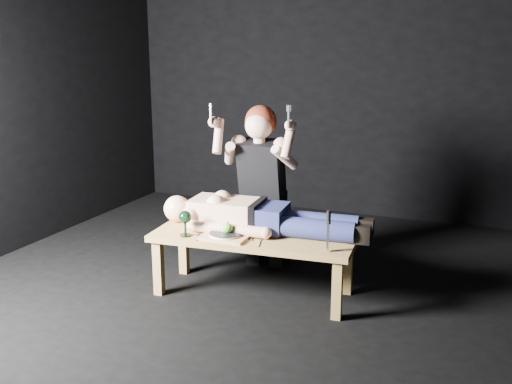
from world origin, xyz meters
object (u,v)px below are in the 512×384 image
at_px(carving_knife, 328,231).
at_px(lying_man, 264,213).
at_px(kneeling_woman, 265,185).
at_px(serving_tray, 225,236).
at_px(goblet, 185,223).
at_px(table, 253,264).

bearing_deg(carving_knife, lying_man, 150.19).
distance_m(kneeling_woman, serving_tray, 0.71).
relative_size(lying_man, goblet, 7.56).
distance_m(table, kneeling_woman, 0.71).
bearing_deg(serving_tray, table, 42.47).
height_order(lying_man, carving_knife, carving_knife).
height_order(table, kneeling_woman, kneeling_woman).
bearing_deg(lying_man, kneeling_woman, 106.28).
distance_m(kneeling_woman, carving_knife, 0.98).
xyz_separation_m(lying_man, carving_knife, (0.55, -0.26, 0.01)).
bearing_deg(goblet, kneeling_woman, 67.75).
bearing_deg(table, serving_tray, -141.96).
height_order(table, goblet, goblet).
xyz_separation_m(kneeling_woman, goblet, (-0.31, -0.75, -0.14)).
relative_size(lying_man, carving_knife, 5.04).
bearing_deg(kneeling_woman, table, -79.16).
relative_size(kneeling_woman, carving_knife, 4.90).
relative_size(goblet, carving_knife, 0.67).
bearing_deg(kneeling_woman, carving_knife, -45.96).
height_order(lying_man, serving_tray, lying_man).
relative_size(table, lying_man, 1.03).
bearing_deg(kneeling_woman, goblet, -114.43).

